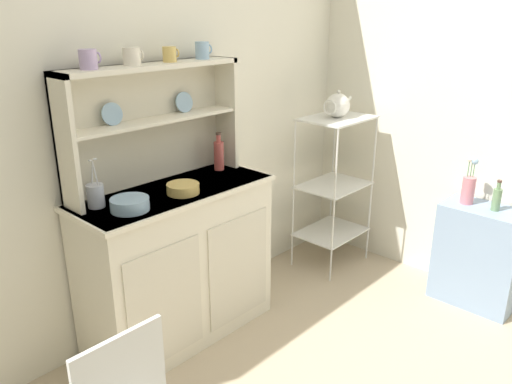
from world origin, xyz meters
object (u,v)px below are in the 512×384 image
(bowl_mixing_large, at_px, (130,204))
(flower_vase, at_px, (469,187))
(side_shelf_blue, at_px, (478,256))
(utensil_jar, at_px, (96,195))
(bakers_rack, at_px, (334,178))
(hutch_shelf_unit, at_px, (150,115))
(oil_bottle, at_px, (497,198))
(hutch_cabinet, at_px, (178,263))
(cup_lilac_0, at_px, (88,59))
(porcelain_teapot, at_px, (338,105))
(jam_bottle, at_px, (219,155))

(bowl_mixing_large, relative_size, flower_vase, 0.62)
(side_shelf_blue, height_order, flower_vase, flower_vase)
(utensil_jar, bearing_deg, bakers_rack, -6.23)
(hutch_shelf_unit, height_order, flower_vase, hutch_shelf_unit)
(flower_vase, height_order, oil_bottle, flower_vase)
(hutch_cabinet, height_order, flower_vase, flower_vase)
(hutch_cabinet, relative_size, cup_lilac_0, 11.53)
(side_shelf_blue, relative_size, porcelain_teapot, 2.53)
(cup_lilac_0, xyz_separation_m, porcelain_teapot, (1.62, -0.23, -0.39))
(hutch_shelf_unit, xyz_separation_m, utensil_jar, (-0.40, -0.08, -0.31))
(side_shelf_blue, height_order, oil_bottle, oil_bottle)
(side_shelf_blue, distance_m, porcelain_teapot, 1.28)
(bakers_rack, relative_size, porcelain_teapot, 4.27)
(jam_bottle, distance_m, flower_vase, 1.51)
(bakers_rack, bearing_deg, porcelain_teapot, 180.00)
(bowl_mixing_large, xyz_separation_m, flower_vase, (1.78, -0.88, -0.16))
(jam_bottle, relative_size, utensil_jar, 0.90)
(flower_vase, bearing_deg, side_shelf_blue, -90.45)
(bakers_rack, bearing_deg, oil_bottle, -79.92)
(hutch_shelf_unit, distance_m, oil_bottle, 2.02)
(flower_vase, bearing_deg, bowl_mixing_large, 153.76)
(hutch_shelf_unit, relative_size, porcelain_teapot, 4.02)
(hutch_cabinet, xyz_separation_m, jam_bottle, (0.40, 0.09, 0.51))
(utensil_jar, bearing_deg, side_shelf_blue, -31.66)
(jam_bottle, relative_size, oil_bottle, 1.17)
(bowl_mixing_large, bearing_deg, hutch_cabinet, 13.19)
(hutch_shelf_unit, bearing_deg, side_shelf_blue, -40.07)
(side_shelf_blue, bearing_deg, bakers_rack, 100.57)
(flower_vase, relative_size, oil_bottle, 1.55)
(bakers_rack, relative_size, flower_vase, 3.69)
(hutch_shelf_unit, distance_m, cup_lilac_0, 0.45)
(side_shelf_blue, relative_size, oil_bottle, 3.39)
(porcelain_teapot, relative_size, oil_bottle, 1.34)
(hutch_cabinet, distance_m, side_shelf_blue, 1.82)
(oil_bottle, bearing_deg, bakers_rack, 100.08)
(utensil_jar, height_order, porcelain_teapot, porcelain_teapot)
(cup_lilac_0, height_order, flower_vase, cup_lilac_0)
(side_shelf_blue, bearing_deg, hutch_shelf_unit, 139.93)
(oil_bottle, bearing_deg, bowl_mixing_large, 149.56)
(bowl_mixing_large, distance_m, flower_vase, 1.99)
(cup_lilac_0, relative_size, oil_bottle, 0.50)
(side_shelf_blue, distance_m, utensil_jar, 2.27)
(hutch_cabinet, distance_m, bakers_rack, 1.31)
(bakers_rack, bearing_deg, side_shelf_blue, -79.43)
(jam_bottle, height_order, oil_bottle, jam_bottle)
(hutch_cabinet, relative_size, bakers_rack, 1.01)
(hutch_shelf_unit, xyz_separation_m, jam_bottle, (0.40, -0.08, -0.28))
(cup_lilac_0, bearing_deg, bakers_rack, -8.02)
(hutch_shelf_unit, xyz_separation_m, cup_lilac_0, (-0.33, -0.04, 0.30))
(bakers_rack, xyz_separation_m, flower_vase, (0.18, -0.84, 0.09))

